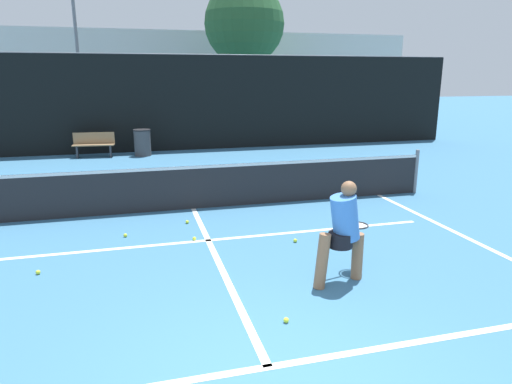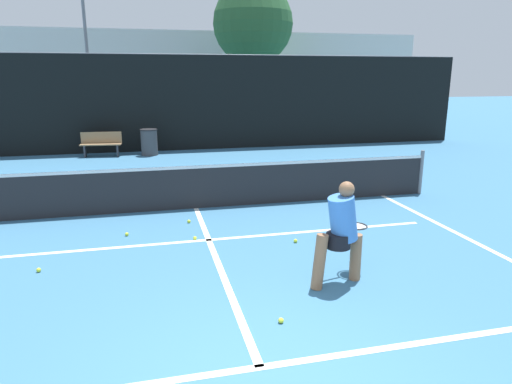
# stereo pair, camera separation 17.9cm
# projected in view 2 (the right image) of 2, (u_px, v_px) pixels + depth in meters

# --- Properties ---
(court_baseline_near) EXTENTS (11.00, 0.10, 0.01)m
(court_baseline_near) POSITION_uv_depth(u_px,v_px,m) (260.00, 367.00, 4.56)
(court_baseline_near) COLOR white
(court_baseline_near) RESTS_ON ground
(court_service_line) EXTENTS (8.25, 0.10, 0.01)m
(court_service_line) POSITION_uv_depth(u_px,v_px,m) (209.00, 240.00, 8.07)
(court_service_line) COLOR white
(court_service_line) RESTS_ON ground
(court_center_mark) EXTENTS (0.10, 5.77, 0.01)m
(court_center_mark) POSITION_uv_depth(u_px,v_px,m) (216.00, 258.00, 7.28)
(court_center_mark) COLOR white
(court_center_mark) RESTS_ON ground
(court_sideline_right) EXTENTS (0.10, 6.77, 0.01)m
(court_sideline_right) POSITION_uv_depth(u_px,v_px,m) (461.00, 235.00, 8.30)
(court_sideline_right) COLOR white
(court_sideline_right) RESTS_ON ground
(net) EXTENTS (11.09, 0.09, 1.07)m
(net) POSITION_uv_depth(u_px,v_px,m) (195.00, 186.00, 9.87)
(net) COLOR slate
(net) RESTS_ON ground
(fence_back) EXTENTS (24.00, 0.06, 3.59)m
(fence_back) POSITION_uv_depth(u_px,v_px,m) (170.00, 103.00, 17.22)
(fence_back) COLOR black
(fence_back) RESTS_ON ground
(player_practicing) EXTENTS (1.07, 0.75, 1.47)m
(player_practicing) POSITION_uv_depth(u_px,v_px,m) (341.00, 230.00, 6.23)
(player_practicing) COLOR #8C6042
(player_practicing) RESTS_ON ground
(tennis_ball_scattered_0) EXTENTS (0.07, 0.07, 0.07)m
(tennis_ball_scattered_0) POSITION_uv_depth(u_px,v_px,m) (189.00, 221.00, 9.00)
(tennis_ball_scattered_0) COLOR #D1E033
(tennis_ball_scattered_0) RESTS_ON ground
(tennis_ball_scattered_1) EXTENTS (0.07, 0.07, 0.07)m
(tennis_ball_scattered_1) POSITION_uv_depth(u_px,v_px,m) (281.00, 320.00, 5.37)
(tennis_ball_scattered_1) COLOR #D1E033
(tennis_ball_scattered_1) RESTS_ON ground
(tennis_ball_scattered_2) EXTENTS (0.07, 0.07, 0.07)m
(tennis_ball_scattered_2) POSITION_uv_depth(u_px,v_px,m) (341.00, 247.00, 7.66)
(tennis_ball_scattered_2) COLOR #D1E033
(tennis_ball_scattered_2) RESTS_ON ground
(tennis_ball_scattered_3) EXTENTS (0.07, 0.07, 0.07)m
(tennis_ball_scattered_3) POSITION_uv_depth(u_px,v_px,m) (195.00, 238.00, 8.08)
(tennis_ball_scattered_3) COLOR #D1E033
(tennis_ball_scattered_3) RESTS_ON ground
(tennis_ball_scattered_4) EXTENTS (0.07, 0.07, 0.07)m
(tennis_ball_scattered_4) POSITION_uv_depth(u_px,v_px,m) (39.00, 270.00, 6.76)
(tennis_ball_scattered_4) COLOR #D1E033
(tennis_ball_scattered_4) RESTS_ON ground
(tennis_ball_scattered_6) EXTENTS (0.07, 0.07, 0.07)m
(tennis_ball_scattered_6) POSITION_uv_depth(u_px,v_px,m) (127.00, 234.00, 8.28)
(tennis_ball_scattered_6) COLOR #D1E033
(tennis_ball_scattered_6) RESTS_ON ground
(tennis_ball_scattered_7) EXTENTS (0.07, 0.07, 0.07)m
(tennis_ball_scattered_7) POSITION_uv_depth(u_px,v_px,m) (296.00, 241.00, 7.94)
(tennis_ball_scattered_7) COLOR #D1E033
(tennis_ball_scattered_7) RESTS_ON ground
(courtside_bench) EXTENTS (1.44, 0.53, 0.86)m
(courtside_bench) POSITION_uv_depth(u_px,v_px,m) (101.00, 144.00, 16.24)
(courtside_bench) COLOR olive
(courtside_bench) RESTS_ON ground
(trash_bin) EXTENTS (0.61, 0.61, 0.94)m
(trash_bin) POSITION_uv_depth(u_px,v_px,m) (149.00, 142.00, 16.49)
(trash_bin) COLOR #3F3F42
(trash_bin) RESTS_ON ground
(parked_car) EXTENTS (1.72, 4.49, 1.38)m
(parked_car) POSITION_uv_depth(u_px,v_px,m) (166.00, 125.00, 21.11)
(parked_car) COLOR black
(parked_car) RESTS_ON ground
(floodlight_mast) EXTENTS (1.10, 0.24, 7.48)m
(floodlight_mast) POSITION_uv_depth(u_px,v_px,m) (85.00, 32.00, 22.16)
(floodlight_mast) COLOR slate
(floodlight_mast) RESTS_ON ground
(tree_west) EXTENTS (4.44, 4.44, 7.81)m
(tree_west) POSITION_uv_depth(u_px,v_px,m) (253.00, 24.00, 25.22)
(tree_west) COLOR brown
(tree_west) RESTS_ON ground
(tree_mid) EXTENTS (3.30, 3.30, 3.80)m
(tree_mid) POSITION_uv_depth(u_px,v_px,m) (287.00, 67.00, 27.83)
(tree_mid) COLOR brown
(tree_mid) RESTS_ON ground
(building_far) EXTENTS (36.00, 2.40, 5.58)m
(building_far) POSITION_uv_depth(u_px,v_px,m) (157.00, 76.00, 30.14)
(building_far) COLOR beige
(building_far) RESTS_ON ground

